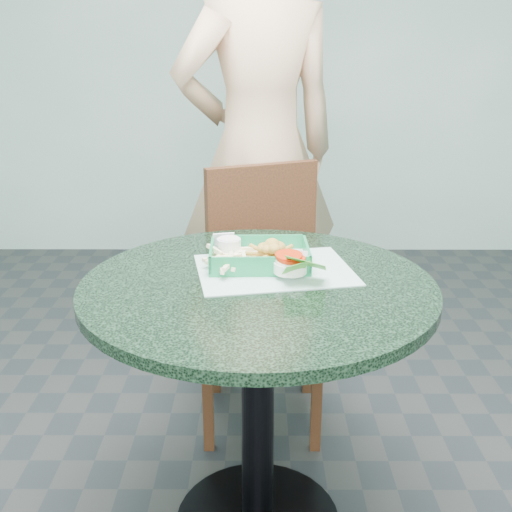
{
  "coord_description": "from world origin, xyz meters",
  "views": [
    {
      "loc": [
        -0.0,
        -1.4,
        1.34
      ],
      "look_at": [
        -0.01,
        0.1,
        0.8
      ],
      "focal_mm": 42.0,
      "sensor_mm": 36.0,
      "label": 1
    }
  ],
  "objects_px": {
    "crab_sandwich": "(270,259)",
    "sauce_ramekin": "(229,251)",
    "dining_chair": "(262,278)",
    "diner_person": "(259,93)",
    "food_basket": "(259,266)",
    "cafe_table": "(258,348)"
  },
  "relations": [
    {
      "from": "sauce_ramekin",
      "to": "diner_person",
      "type": "bearing_deg",
      "value": 83.91
    },
    {
      "from": "diner_person",
      "to": "cafe_table",
      "type": "bearing_deg",
      "value": 69.32
    },
    {
      "from": "cafe_table",
      "to": "dining_chair",
      "type": "height_order",
      "value": "dining_chair"
    },
    {
      "from": "crab_sandwich",
      "to": "sauce_ramekin",
      "type": "bearing_deg",
      "value": 153.06
    },
    {
      "from": "food_basket",
      "to": "crab_sandwich",
      "type": "distance_m",
      "value": 0.05
    },
    {
      "from": "diner_person",
      "to": "food_basket",
      "type": "xyz_separation_m",
      "value": [
        -0.0,
        -0.81,
        -0.4
      ]
    },
    {
      "from": "cafe_table",
      "to": "sauce_ramekin",
      "type": "height_order",
      "value": "sauce_ramekin"
    },
    {
      "from": "dining_chair",
      "to": "sauce_ramekin",
      "type": "height_order",
      "value": "dining_chair"
    },
    {
      "from": "cafe_table",
      "to": "sauce_ramekin",
      "type": "bearing_deg",
      "value": 118.56
    },
    {
      "from": "cafe_table",
      "to": "diner_person",
      "type": "distance_m",
      "value": 1.1
    },
    {
      "from": "diner_person",
      "to": "sauce_ramekin",
      "type": "bearing_deg",
      "value": 63.55
    },
    {
      "from": "dining_chair",
      "to": "food_basket",
      "type": "height_order",
      "value": "dining_chair"
    },
    {
      "from": "cafe_table",
      "to": "diner_person",
      "type": "xyz_separation_m",
      "value": [
        0.01,
        0.93,
        0.58
      ]
    },
    {
      "from": "food_basket",
      "to": "cafe_table",
      "type": "bearing_deg",
      "value": -91.88
    },
    {
      "from": "dining_chair",
      "to": "diner_person",
      "type": "xyz_separation_m",
      "value": [
        -0.01,
        0.31,
        0.63
      ]
    },
    {
      "from": "dining_chair",
      "to": "diner_person",
      "type": "bearing_deg",
      "value": 68.76
    },
    {
      "from": "dining_chair",
      "to": "food_basket",
      "type": "relative_size",
      "value": 3.52
    },
    {
      "from": "food_basket",
      "to": "diner_person",
      "type": "bearing_deg",
      "value": 89.9
    },
    {
      "from": "sauce_ramekin",
      "to": "food_basket",
      "type": "bearing_deg",
      "value": -18.34
    },
    {
      "from": "cafe_table",
      "to": "diner_person",
      "type": "relative_size",
      "value": 0.39
    },
    {
      "from": "dining_chair",
      "to": "food_basket",
      "type": "distance_m",
      "value": 0.55
    },
    {
      "from": "diner_person",
      "to": "crab_sandwich",
      "type": "height_order",
      "value": "diner_person"
    }
  ]
}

